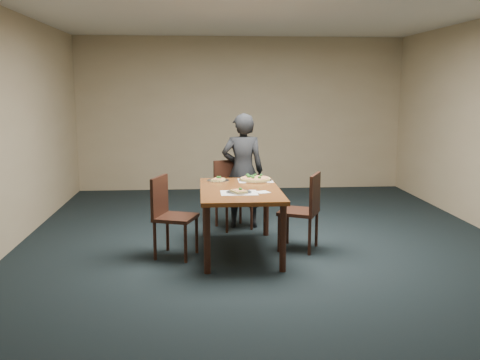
{
  "coord_description": "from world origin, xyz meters",
  "views": [
    {
      "loc": [
        -0.79,
        -5.9,
        1.88
      ],
      "look_at": [
        -0.33,
        0.05,
        0.85
      ],
      "focal_mm": 40.0,
      "sensor_mm": 36.0,
      "label": 1
    }
  ],
  "objects": [
    {
      "name": "dining_table",
      "position": [
        -0.33,
        0.05,
        0.66
      ],
      "size": [
        0.9,
        1.5,
        0.75
      ],
      "color": "#5D2E12",
      "rests_on": "ground"
    },
    {
      "name": "slice_plate_far",
      "position": [
        -0.56,
        0.58,
        0.76
      ],
      "size": [
        0.28,
        0.28,
        0.06
      ],
      "color": "silver",
      "rests_on": "dining_table"
    },
    {
      "name": "napkin",
      "position": [
        -0.1,
        -0.2,
        0.75
      ],
      "size": [
        0.18,
        0.18,
        0.01
      ],
      "primitive_type": "cube",
      "rotation": [
        0.0,
        0.0,
        0.38
      ],
      "color": "white",
      "rests_on": "dining_table"
    },
    {
      "name": "slice_plate_near",
      "position": [
        -0.36,
        -0.2,
        0.76
      ],
      "size": [
        0.28,
        0.28,
        0.06
      ],
      "color": "silver",
      "rests_on": "dining_table"
    },
    {
      "name": "placemat_near",
      "position": [
        -0.36,
        -0.2,
        0.75
      ],
      "size": [
        0.4,
        0.3,
        0.0
      ],
      "primitive_type": "cube",
      "color": "white",
      "rests_on": "dining_table"
    },
    {
      "name": "chair_right",
      "position": [
        0.43,
        0.08,
        0.52
      ],
      "size": [
        0.56,
        0.56,
        0.91
      ],
      "rotation": [
        0.0,
        0.0,
        -2.01
      ],
      "color": "black",
      "rests_on": "ground"
    },
    {
      "name": "chair_far",
      "position": [
        -0.35,
        1.2,
        0.52
      ],
      "size": [
        0.54,
        0.54,
        0.91
      ],
      "rotation": [
        0.0,
        0.0,
        0.35
      ],
      "color": "black",
      "rests_on": "ground"
    },
    {
      "name": "chair_left",
      "position": [
        -1.13,
        -0.03,
        0.52
      ],
      "size": [
        0.54,
        0.54,
        0.91
      ],
      "rotation": [
        0.0,
        0.0,
        1.23
      ],
      "color": "black",
      "rests_on": "ground"
    },
    {
      "name": "ground",
      "position": [
        0.0,
        0.0,
        0.0
      ],
      "size": [
        8.0,
        8.0,
        0.0
      ],
      "primitive_type": "plane",
      "color": "black",
      "rests_on": "ground"
    },
    {
      "name": "placemat_main",
      "position": [
        -0.1,
        0.56,
        0.75
      ],
      "size": [
        0.42,
        0.32,
        0.0
      ],
      "primitive_type": "cube",
      "color": "white",
      "rests_on": "dining_table"
    },
    {
      "name": "diner",
      "position": [
        -0.2,
        1.21,
        0.77
      ],
      "size": [
        0.58,
        0.39,
        1.55
      ],
      "primitive_type": "imported",
      "rotation": [
        0.0,
        0.0,
        3.1
      ],
      "color": "black",
      "rests_on": "ground"
    },
    {
      "name": "room_shell",
      "position": [
        0.0,
        0.0,
        1.74
      ],
      "size": [
        8.0,
        8.0,
        8.0
      ],
      "color": "tan",
      "rests_on": "ground"
    },
    {
      "name": "pizza_pan",
      "position": [
        -0.1,
        0.56,
        0.77
      ],
      "size": [
        0.41,
        0.41,
        0.07
      ],
      "color": "silver",
      "rests_on": "dining_table"
    }
  ]
}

